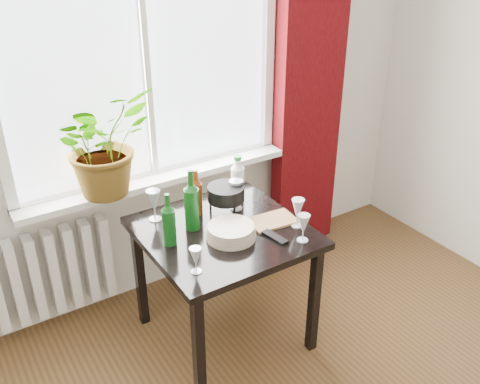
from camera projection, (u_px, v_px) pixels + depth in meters
window at (143, 47)px, 2.94m from camera, size 1.72×0.08×1.62m
windowsill at (158, 178)px, 3.25m from camera, size 1.72×0.20×0.04m
curtain at (310, 76)px, 3.54m from camera, size 0.50×0.12×2.56m
radiator at (44, 275)px, 3.12m from camera, size 0.80×0.10×0.55m
table at (223, 244)px, 2.93m from camera, size 0.85×0.85×0.74m
potted_plant at (103, 143)px, 2.91m from camera, size 0.66×0.61×0.60m
wine_bottle_left at (169, 219)px, 2.70m from camera, size 0.09×0.09×0.29m
wine_bottle_right at (191, 200)px, 2.82m from camera, size 0.09×0.09×0.35m
bottle_amber at (196, 192)px, 2.97m from camera, size 0.07×0.07×0.28m
cleaning_bottle at (238, 177)px, 3.14m from camera, size 0.09×0.09×0.27m
wineglass_front_right at (303, 228)px, 2.76m from camera, size 0.08×0.08×0.16m
wineglass_far_right at (298, 212)px, 2.88m from camera, size 0.09×0.09×0.17m
wineglass_back_center at (236, 194)px, 3.04m from camera, size 0.09×0.09×0.19m
wineglass_back_left at (154, 205)px, 2.94m from camera, size 0.09×0.09×0.19m
wineglass_front_left at (196, 260)px, 2.52m from camera, size 0.06×0.06×0.14m
plate_stack at (231, 232)px, 2.80m from camera, size 0.27×0.27×0.07m
fondue_pot at (226, 199)px, 3.02m from camera, size 0.26×0.24×0.16m
tv_remote at (275, 237)px, 2.80m from camera, size 0.07×0.17×0.02m
cutting_board at (272, 221)px, 2.96m from camera, size 0.27×0.19×0.01m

